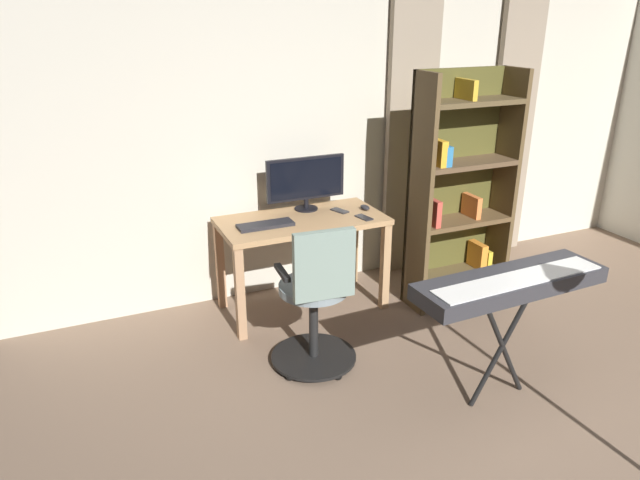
% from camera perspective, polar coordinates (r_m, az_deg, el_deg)
% --- Properties ---
extents(back_room_partition, '(5.84, 0.10, 2.65)m').
position_cam_1_polar(back_room_partition, '(4.84, 4.13, 11.57)').
color(back_room_partition, beige).
rests_on(back_room_partition, ground).
extents(curtain_left_panel, '(0.43, 0.06, 2.48)m').
position_cam_1_polar(curtain_left_panel, '(5.62, 18.43, 11.03)').
color(curtain_left_panel, gray).
rests_on(curtain_left_panel, ground).
extents(curtain_right_panel, '(0.44, 0.06, 2.48)m').
position_cam_1_polar(curtain_right_panel, '(4.97, 8.88, 10.61)').
color(curtain_right_panel, gray).
rests_on(curtain_right_panel, ground).
extents(desk, '(1.23, 0.61, 0.73)m').
position_cam_1_polar(desk, '(4.33, -1.78, 0.74)').
color(desk, tan).
rests_on(desk, ground).
extents(office_chair, '(0.56, 0.56, 0.99)m').
position_cam_1_polar(office_chair, '(3.64, -0.34, -6.13)').
color(office_chair, black).
rests_on(office_chair, ground).
extents(computer_monitor, '(0.63, 0.18, 0.41)m').
position_cam_1_polar(computer_monitor, '(4.43, -1.40, 5.89)').
color(computer_monitor, black).
rests_on(computer_monitor, desk).
extents(computer_keyboard, '(0.40, 0.14, 0.02)m').
position_cam_1_polar(computer_keyboard, '(4.14, -5.37, 1.47)').
color(computer_keyboard, '#232328').
rests_on(computer_keyboard, desk).
extents(computer_mouse, '(0.06, 0.10, 0.04)m').
position_cam_1_polar(computer_mouse, '(4.50, 4.44, 3.21)').
color(computer_mouse, '#232328').
rests_on(computer_mouse, desk).
extents(cell_phone_face_up, '(0.09, 0.15, 0.01)m').
position_cam_1_polar(cell_phone_face_up, '(4.31, 4.33, 2.22)').
color(cell_phone_face_up, '#232328').
rests_on(cell_phone_face_up, desk).
extents(cell_phone_by_monitor, '(0.11, 0.16, 0.01)m').
position_cam_1_polar(cell_phone_by_monitor, '(4.45, 1.94, 2.90)').
color(cell_phone_by_monitor, '#232328').
rests_on(cell_phone_by_monitor, desk).
extents(bookshelf, '(0.80, 0.30, 1.79)m').
position_cam_1_polar(bookshelf, '(4.55, 13.38, 4.75)').
color(bookshelf, brown).
rests_on(bookshelf, ground).
extents(piano_keyboard, '(1.16, 0.36, 0.81)m').
position_cam_1_polar(piano_keyboard, '(3.39, 18.22, -4.26)').
color(piano_keyboard, black).
rests_on(piano_keyboard, ground).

